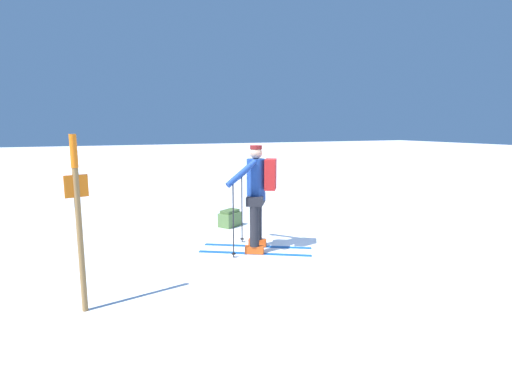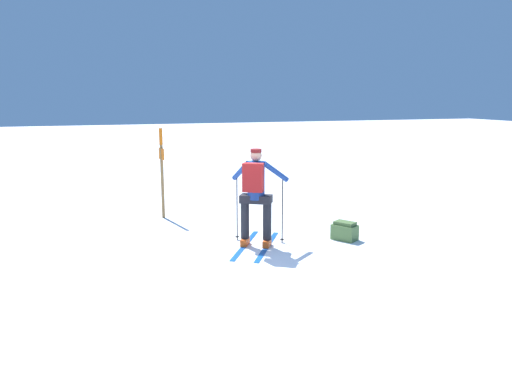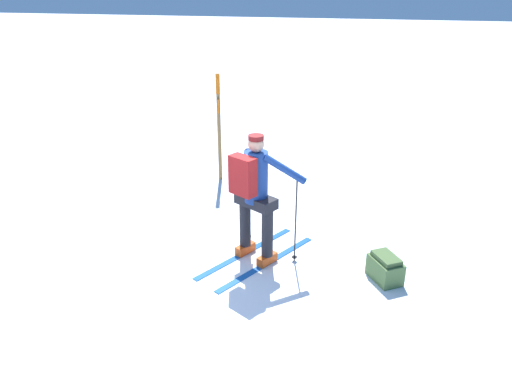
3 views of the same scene
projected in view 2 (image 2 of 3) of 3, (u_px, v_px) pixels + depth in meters
The scene contains 4 objects.
ground_plane at pixel (245, 262), 7.98m from camera, with size 80.00×80.00×0.00m, color white.
skier at pixel (256, 192), 8.63m from camera, with size 1.36×1.82×1.73m.
dropped_backpack at pixel (345, 231), 9.19m from camera, with size 0.48×0.53×0.34m.
trail_marker at pixel (162, 165), 10.67m from camera, with size 0.08×0.24×1.95m.
Camera 2 is at (2.29, 7.27, 2.62)m, focal length 35.00 mm.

